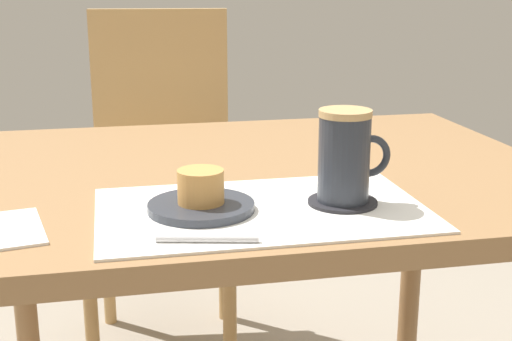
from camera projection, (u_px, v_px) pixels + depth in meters
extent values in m
cylinder|color=#997047|center=(25.00, 298.00, 1.60)|extent=(0.05, 0.05, 0.67)
cylinder|color=#997047|center=(411.00, 264.00, 1.79)|extent=(0.05, 0.05, 0.67)
cube|color=#997047|center=(260.00, 177.00, 1.27)|extent=(1.04, 0.82, 0.04)
cylinder|color=tan|center=(230.00, 305.00, 1.84)|extent=(0.04, 0.04, 0.43)
cylinder|color=tan|center=(91.00, 310.00, 1.81)|extent=(0.04, 0.04, 0.43)
cylinder|color=tan|center=(224.00, 253.00, 2.18)|extent=(0.04, 0.04, 0.43)
cylinder|color=tan|center=(107.00, 257.00, 2.15)|extent=(0.04, 0.04, 0.43)
cube|color=tan|center=(161.00, 199.00, 1.93)|extent=(0.47, 0.47, 0.04)
cube|color=tan|center=(161.00, 94.00, 2.05)|extent=(0.39, 0.08, 0.48)
cube|color=white|center=(262.00, 210.00, 1.03)|extent=(0.47, 0.29, 0.00)
cylinder|color=#333842|center=(201.00, 207.00, 1.02)|extent=(0.15, 0.15, 0.01)
cylinder|color=tan|center=(201.00, 186.00, 1.01)|extent=(0.07, 0.07, 0.05)
cylinder|color=#232328|center=(342.00, 202.00, 1.05)|extent=(0.10, 0.10, 0.00)
cylinder|color=#2D333D|center=(344.00, 159.00, 1.03)|extent=(0.08, 0.08, 0.13)
cylinder|color=tan|center=(345.00, 113.00, 1.01)|extent=(0.08, 0.08, 0.01)
torus|color=#2D333D|center=(370.00, 156.00, 1.04)|extent=(0.06, 0.01, 0.06)
cylinder|color=silver|center=(207.00, 239.00, 0.90)|extent=(0.13, 0.04, 0.01)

